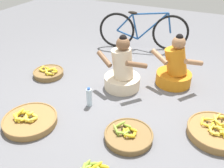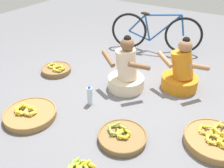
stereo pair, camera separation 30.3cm
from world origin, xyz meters
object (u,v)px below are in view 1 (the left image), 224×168
(water_bottle, at_px, (89,97))
(banana_basket_near_bicycle, at_px, (128,135))
(vendor_woman_behind, at_px, (175,69))
(banana_basket_front_center, at_px, (30,120))
(banana_basket_front_left, at_px, (216,131))
(vendor_woman_front, at_px, (122,72))
(bicycle_leaning, at_px, (143,31))
(banana_basket_back_center, at_px, (49,73))

(water_bottle, bearing_deg, banana_basket_near_bicycle, -26.95)
(banana_basket_near_bicycle, bearing_deg, vendor_woman_behind, 83.02)
(banana_basket_front_center, xyz_separation_m, banana_basket_front_left, (2.03, 0.73, 0.01))
(vendor_woman_front, relative_size, bicycle_leaning, 0.49)
(bicycle_leaning, distance_m, water_bottle, 2.11)
(banana_basket_back_center, bearing_deg, banana_basket_near_bicycle, -24.58)
(bicycle_leaning, height_order, banana_basket_front_left, bicycle_leaning)
(banana_basket_front_center, bearing_deg, vendor_woman_behind, 51.12)
(banana_basket_back_center, height_order, water_bottle, water_bottle)
(banana_basket_front_left, height_order, water_bottle, water_bottle)
(banana_basket_near_bicycle, relative_size, banana_basket_front_center, 0.84)
(vendor_woman_behind, distance_m, banana_basket_front_center, 2.12)
(bicycle_leaning, relative_size, banana_basket_front_left, 2.55)
(vendor_woman_behind, height_order, banana_basket_back_center, vendor_woman_behind)
(vendor_woman_behind, relative_size, banana_basket_front_left, 1.22)
(banana_basket_near_bicycle, bearing_deg, bicycle_leaning, 105.88)
(vendor_woman_front, bearing_deg, water_bottle, -109.50)
(vendor_woman_front, distance_m, banana_basket_back_center, 1.23)
(vendor_woman_behind, xyz_separation_m, banana_basket_front_center, (-1.33, -1.64, -0.20))
(vendor_woman_behind, xyz_separation_m, bicycle_leaning, (-0.87, 1.07, 0.11))
(vendor_woman_front, height_order, banana_basket_back_center, vendor_woman_front)
(water_bottle, bearing_deg, vendor_woman_front, 70.50)
(banana_basket_back_center, xyz_separation_m, water_bottle, (0.99, -0.42, 0.08))
(vendor_woman_behind, bearing_deg, banana_basket_back_center, -161.92)
(banana_basket_front_left, xyz_separation_m, water_bottle, (-1.57, -0.11, 0.07))
(vendor_woman_front, height_order, banana_basket_near_bicycle, vendor_woman_front)
(bicycle_leaning, height_order, banana_basket_front_center, bicycle_leaning)
(banana_basket_front_center, distance_m, banana_basket_front_left, 2.16)
(vendor_woman_behind, relative_size, banana_basket_front_center, 1.22)
(vendor_woman_behind, bearing_deg, banana_basket_front_center, -128.88)
(banana_basket_near_bicycle, bearing_deg, banana_basket_front_center, -166.99)
(vendor_woman_behind, bearing_deg, banana_basket_front_left, -52.29)
(banana_basket_front_center, bearing_deg, banana_basket_back_center, 116.99)
(banana_basket_near_bicycle, bearing_deg, water_bottle, 153.05)
(vendor_woman_behind, height_order, water_bottle, vendor_woman_behind)
(banana_basket_near_bicycle, relative_size, water_bottle, 1.99)
(vendor_woman_front, xyz_separation_m, vendor_woman_behind, (0.66, 0.43, -0.01))
(bicycle_leaning, xyz_separation_m, banana_basket_back_center, (-0.99, -1.68, -0.31))
(water_bottle, bearing_deg, banana_basket_back_center, 157.15)
(banana_basket_back_center, bearing_deg, vendor_woman_behind, 18.08)
(water_bottle, bearing_deg, banana_basket_front_left, 4.11)
(vendor_woman_front, bearing_deg, vendor_woman_behind, 33.09)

